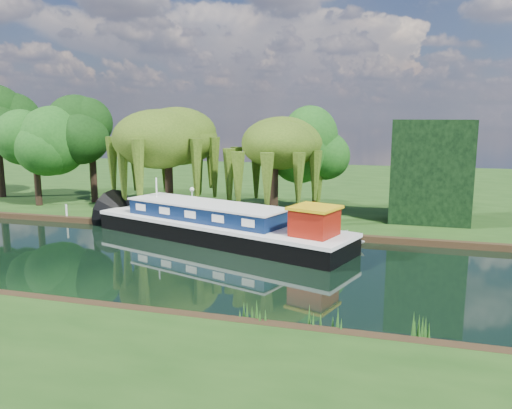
% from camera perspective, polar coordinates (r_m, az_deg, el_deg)
% --- Properties ---
extents(ground, '(120.00, 120.00, 0.00)m').
position_cam_1_polar(ground, '(32.58, -15.34, -5.81)').
color(ground, black).
extents(far_bank, '(120.00, 52.00, 0.45)m').
position_cam_1_polar(far_bank, '(63.47, 0.66, 2.39)').
color(far_bank, '#17390F').
rests_on(far_bank, ground).
extents(dutch_barge, '(20.42, 10.71, 4.23)m').
position_cam_1_polar(dutch_barge, '(35.44, -4.22, -2.45)').
color(dutch_barge, black).
rests_on(dutch_barge, ground).
extents(narrowboat, '(11.13, 4.05, 1.60)m').
position_cam_1_polar(narrowboat, '(36.57, -1.63, -2.80)').
color(narrowboat, navy).
rests_on(narrowboat, ground).
extents(white_cruiser, '(2.75, 2.54, 1.21)m').
position_cam_1_polar(white_cruiser, '(34.57, 10.50, -4.70)').
color(white_cruiser, silver).
rests_on(white_cruiser, ground).
extents(willow_left, '(7.11, 7.11, 8.52)m').
position_cam_1_polar(willow_left, '(44.57, -10.05, 7.26)').
color(willow_left, black).
rests_on(willow_left, far_bank).
extents(willow_right, '(6.06, 6.06, 7.38)m').
position_cam_1_polar(willow_right, '(40.77, 2.10, 6.01)').
color(willow_right, black).
rests_on(willow_right, far_bank).
extents(tree_far_left, '(5.49, 5.49, 8.84)m').
position_cam_1_polar(tree_far_left, '(50.52, -24.00, 6.70)').
color(tree_far_left, black).
rests_on(tree_far_left, far_bank).
extents(tree_far_mid, '(5.71, 5.71, 9.35)m').
position_cam_1_polar(tree_far_mid, '(50.63, -18.32, 7.51)').
color(tree_far_mid, black).
rests_on(tree_far_mid, far_bank).
extents(tree_far_right, '(4.78, 4.78, 7.82)m').
position_cam_1_polar(tree_far_right, '(42.91, 6.90, 6.16)').
color(tree_far_right, black).
rests_on(tree_far_right, far_bank).
extents(conifer_hedge, '(6.00, 3.00, 8.00)m').
position_cam_1_polar(conifer_hedge, '(40.99, 19.31, 3.54)').
color(conifer_hedge, black).
rests_on(conifer_hedge, far_bank).
extents(lamppost, '(0.36, 0.36, 2.56)m').
position_cam_1_polar(lamppost, '(40.98, -7.32, 1.16)').
color(lamppost, silver).
rests_on(lamppost, far_bank).
extents(mooring_posts, '(19.16, 0.16, 1.00)m').
position_cam_1_polar(mooring_posts, '(39.76, -9.78, -1.33)').
color(mooring_posts, silver).
rests_on(mooring_posts, far_bank).
extents(reeds_near, '(33.70, 1.50, 1.10)m').
position_cam_1_polar(reeds_near, '(22.92, -10.33, -10.98)').
color(reeds_near, '#1E4D14').
rests_on(reeds_near, ground).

